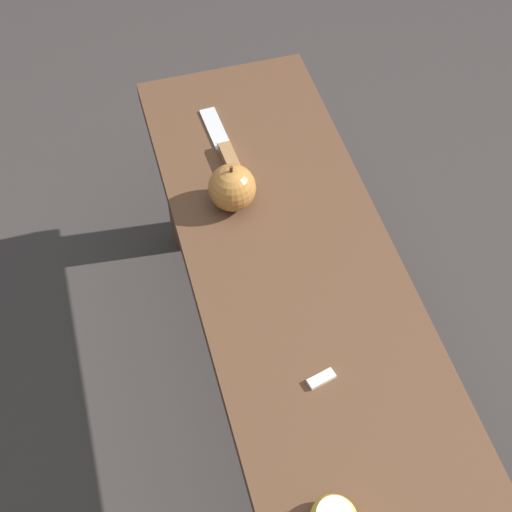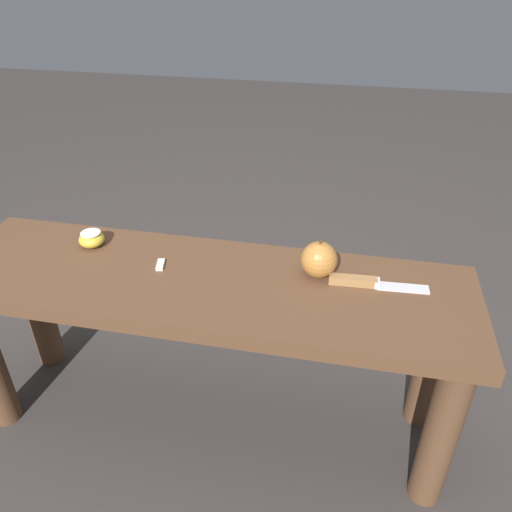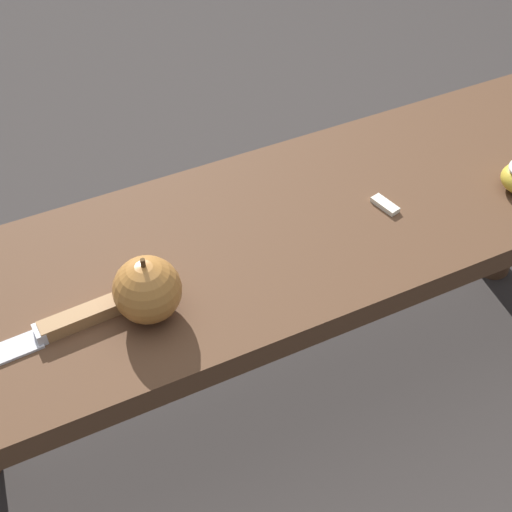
% 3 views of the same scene
% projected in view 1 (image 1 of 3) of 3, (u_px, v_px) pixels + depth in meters
% --- Properties ---
extents(ground_plane, '(8.00, 8.00, 0.00)m').
position_uv_depth(ground_plane, '(299.00, 427.00, 1.56)').
color(ground_plane, '#383330').
extents(wooden_bench, '(1.27, 0.36, 0.48)m').
position_uv_depth(wooden_bench, '(310.00, 345.00, 1.26)').
color(wooden_bench, brown).
rests_on(wooden_bench, ground_plane).
extents(knife, '(0.23, 0.04, 0.02)m').
position_uv_depth(knife, '(228.00, 156.00, 1.36)').
color(knife, silver).
rests_on(knife, wooden_bench).
extents(apple_whole, '(0.09, 0.09, 0.10)m').
position_uv_depth(apple_whole, '(232.00, 188.00, 1.27)').
color(apple_whole, '#B27233').
rests_on(apple_whole, wooden_bench).
extents(apple_slice_near_knife, '(0.03, 0.05, 0.01)m').
position_uv_depth(apple_slice_near_knife, '(321.00, 379.00, 1.10)').
color(apple_slice_near_knife, white).
rests_on(apple_slice_near_knife, wooden_bench).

